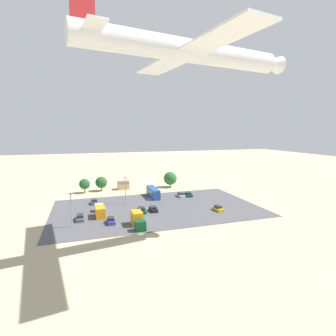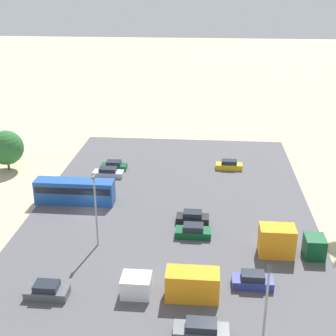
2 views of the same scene
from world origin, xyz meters
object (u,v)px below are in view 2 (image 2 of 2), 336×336
object	(u,v)px
parked_car_6	(108,173)
parked_car_5	(229,165)
parked_car_4	(114,166)
parked_car_0	(253,281)
parked_car_2	(201,330)
bus	(75,191)
parked_truck_0	(176,285)
parked_car_7	(193,218)
parked_car_3	(47,291)
parked_truck_1	(287,243)
parked_car_1	(193,231)

from	to	relation	value
parked_car_6	parked_car_5	bearing A→B (deg)	-75.84
parked_car_4	parked_car_0	bearing A→B (deg)	-145.97
parked_car_2	parked_car_4	bearing A→B (deg)	-158.03
parked_car_5	parked_car_0	bearing A→B (deg)	2.40
parked_car_6	bus	bearing A→B (deg)	164.93
parked_car_2	parked_truck_0	size ratio (longest dim) A/B	0.51
parked_car_0	parked_car_7	size ratio (longest dim) A/B	0.99
parked_car_3	parked_truck_1	world-z (taller)	parked_truck_1
parked_car_1	parked_car_7	xyz separation A→B (m)	(-3.55, -0.21, -0.04)
parked_car_6	parked_truck_0	distance (m)	31.37
parked_car_3	parked_truck_0	distance (m)	12.44
parked_car_4	parked_truck_0	bearing A→B (deg)	-158.64
parked_car_7	parked_truck_1	xyz separation A→B (m)	(6.71, 10.64, 0.96)
parked_car_4	parked_truck_0	xyz separation A→B (m)	(31.49, 12.32, 0.70)
bus	parked_car_3	bearing A→B (deg)	7.99
parked_car_7	parked_truck_1	bearing A→B (deg)	-122.21
parked_car_3	parked_car_4	size ratio (longest dim) A/B	1.01
parked_car_0	parked_car_6	bearing A→B (deg)	37.23
parked_car_5	parked_car_2	bearing A→B (deg)	-5.34
parked_car_0	parked_truck_1	bearing A→B (deg)	-34.45
parked_car_0	parked_truck_0	size ratio (longest dim) A/B	0.43
parked_truck_0	parked_car_0	bearing A→B (deg)	-72.96
bus	parked_car_5	bearing A→B (deg)	123.73
parked_car_3	parked_car_6	size ratio (longest dim) A/B	0.88
parked_car_1	parked_car_2	bearing A→B (deg)	4.52
parked_car_7	parked_truck_1	distance (m)	12.62
parked_car_1	parked_car_2	world-z (taller)	parked_car_1
parked_car_5	parked_truck_0	bearing A→B (deg)	-10.36
parked_car_4	parked_car_6	distance (m)	2.82
parked_car_4	parked_car_5	world-z (taller)	parked_car_5
parked_car_2	parked_truck_0	distance (m)	5.84
parked_car_4	parked_car_6	bearing A→B (deg)	173.03
bus	parked_truck_0	size ratio (longest dim) A/B	1.14
bus	parked_car_4	distance (m)	12.69
parked_car_6	parked_car_7	world-z (taller)	parked_car_7
parked_car_0	parked_car_5	bearing A→B (deg)	2.40
parked_car_1	parked_car_5	distance (m)	22.44
parked_car_2	parked_car_1	bearing A→B (deg)	-175.48
parked_car_4	bus	bearing A→B (deg)	166.73
parked_car_0	parked_car_4	size ratio (longest dim) A/B	1.00
parked_car_1	bus	bearing A→B (deg)	-115.01
parked_car_1	parked_car_6	size ratio (longest dim) A/B	0.90
parked_car_2	parked_car_3	world-z (taller)	parked_car_3
parked_car_2	parked_car_6	xyz separation A→B (m)	(-33.92, -15.16, -0.03)
parked_car_0	parked_car_3	distance (m)	20.07
parked_car_7	parked_car_4	bearing A→B (deg)	39.00
parked_car_1	parked_truck_0	distance (m)	11.62
parked_car_0	parked_car_6	size ratio (longest dim) A/B	0.87
parked_truck_0	parked_car_2	bearing A→B (deg)	-154.47
parked_car_2	parked_car_5	xyz separation A→B (m)	(-38.66, 3.61, -0.00)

